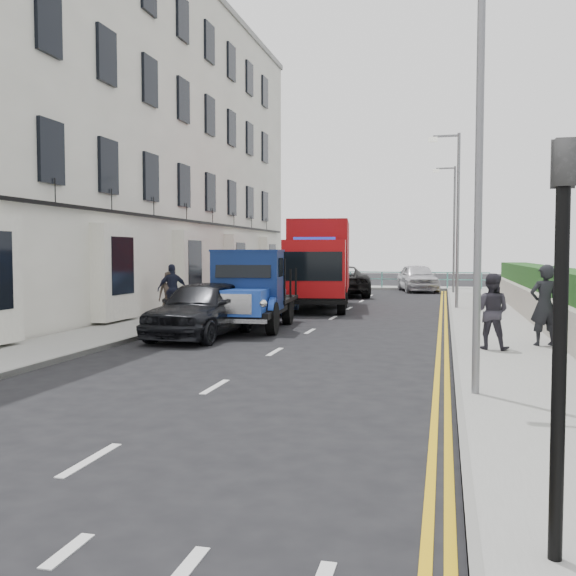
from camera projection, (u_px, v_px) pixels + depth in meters
The scene contains 23 objects.
ground at pixel (249, 367), 12.95m from camera, with size 120.00×120.00×0.00m, color black.
pavement_west at pixel (185, 315), 22.91m from camera, with size 2.40×38.00×0.12m, color gray.
pavement_east at pixel (492, 323), 20.42m from camera, with size 2.60×38.00×0.12m, color gray.
promenade at pixel (383, 288), 41.08m from camera, with size 30.00×2.50×0.12m, color gray.
sea_plane at pixel (409, 273), 71.15m from camera, with size 120.00×120.00×0.00m, color #505D6D.
terrace_west at pixel (127, 139), 27.41m from camera, with size 6.31×30.20×14.25m.
garden_east at pixel (557, 298), 19.92m from camera, with size 1.45×28.00×1.75m.
seafront_railing at pixel (382, 280), 40.27m from camera, with size 13.00×0.08×1.11m.
lamp_near at pixel (471, 142), 9.80m from camera, with size 1.23×0.18×7.00m.
lamp_mid at pixel (455, 210), 25.32m from camera, with size 1.23×0.18×7.00m.
lamp_far at pixel (452, 222), 35.02m from camera, with size 1.23×0.18×7.00m.
traffic_signal at pixel (561, 286), 4.47m from camera, with size 0.16×0.20×3.10m.
bedford_lorry at pixel (249, 294), 18.82m from camera, with size 2.33×5.10×2.35m.
red_lorry at pixel (319, 262), 26.57m from camera, with size 3.23×7.18×3.63m.
parked_car_front at pixel (203, 308), 17.49m from camera, with size 1.86×4.62×1.57m, color black.
parked_car_mid at pixel (273, 293), 24.62m from camera, with size 1.58×4.53×1.49m, color #5A7BC2.
parked_car_rear at pixel (306, 288), 30.67m from camera, with size 1.74×4.28×1.24m, color silver.
seafront_car_left at pixel (341, 281), 34.23m from camera, with size 2.66×5.76×1.60m, color black.
seafront_car_right at pixel (418, 278), 37.99m from camera, with size 1.95×4.84×1.65m, color silver.
pedestrian_east_near at pixel (544, 305), 15.04m from camera, with size 0.70×0.46×1.91m, color black.
pedestrian_east_far at pixel (491, 311), 14.49m from camera, with size 0.84×0.65×1.72m, color #2C2933.
pedestrian_west_near at pixel (173, 289), 22.55m from camera, with size 1.05×0.44×1.79m, color #1C2033.
pedestrian_west_far at pixel (169, 293), 22.59m from camera, with size 0.75×0.49×1.53m, color #3E342D.
Camera 1 is at (3.81, -12.29, 2.31)m, focal length 40.00 mm.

